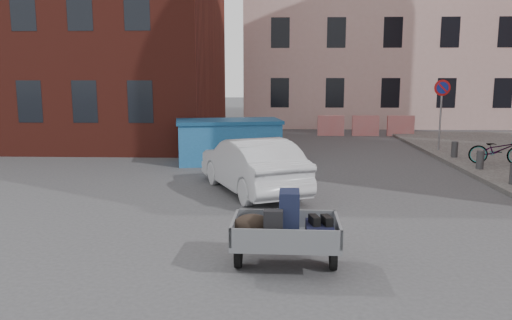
{
  "coord_description": "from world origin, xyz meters",
  "views": [
    {
      "loc": [
        -0.18,
        -9.55,
        2.9
      ],
      "look_at": [
        -0.62,
        1.11,
        1.1
      ],
      "focal_mm": 35.0,
      "sensor_mm": 36.0,
      "label": 1
    }
  ],
  "objects_px": {
    "bicycle": "(498,150)",
    "silver_car": "(252,165)",
    "dumpster": "(229,141)",
    "trailer": "(285,230)"
  },
  "relations": [
    {
      "from": "trailer",
      "to": "dumpster",
      "type": "bearing_deg",
      "value": 102.03
    },
    {
      "from": "silver_car",
      "to": "trailer",
      "type": "bearing_deg",
      "value": 73.93
    },
    {
      "from": "silver_car",
      "to": "bicycle",
      "type": "bearing_deg",
      "value": -178.93
    },
    {
      "from": "dumpster",
      "to": "trailer",
      "type": "bearing_deg",
      "value": -90.72
    },
    {
      "from": "trailer",
      "to": "dumpster",
      "type": "distance_m",
      "value": 9.58
    },
    {
      "from": "dumpster",
      "to": "silver_car",
      "type": "relative_size",
      "value": 0.9
    },
    {
      "from": "dumpster",
      "to": "bicycle",
      "type": "height_order",
      "value": "dumpster"
    },
    {
      "from": "dumpster",
      "to": "silver_car",
      "type": "distance_m",
      "value": 4.43
    },
    {
      "from": "bicycle",
      "to": "silver_car",
      "type": "bearing_deg",
      "value": 125.78
    },
    {
      "from": "dumpster",
      "to": "silver_car",
      "type": "height_order",
      "value": "dumpster"
    }
  ]
}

